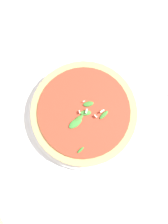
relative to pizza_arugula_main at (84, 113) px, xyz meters
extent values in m
plane|color=silver|center=(0.01, -0.02, -0.02)|extent=(6.00, 6.00, 0.00)
cylinder|color=white|center=(0.00, 0.00, -0.01)|extent=(0.34, 0.34, 0.01)
cylinder|color=tan|center=(0.00, 0.00, 0.00)|extent=(0.32, 0.32, 0.02)
cylinder|color=#B73823|center=(0.00, 0.00, 0.02)|extent=(0.27, 0.27, 0.01)
ellipsoid|color=#367529|center=(-0.05, 0.03, 0.02)|extent=(0.04, 0.02, 0.01)
ellipsoid|color=#387428|center=(-0.02, -0.01, 0.02)|extent=(0.03, 0.02, 0.01)
ellipsoid|color=#3B7E2D|center=(0.00, 0.01, 0.02)|extent=(0.04, 0.03, 0.01)
ellipsoid|color=#398230|center=(0.04, 0.02, 0.02)|extent=(0.05, 0.03, 0.01)
ellipsoid|color=#367D2A|center=(0.05, 0.10, 0.02)|extent=(0.03, 0.02, 0.01)
ellipsoid|color=#3D7629|center=(0.03, 0.01, 0.02)|extent=(0.04, 0.02, 0.01)
cube|color=#EFE5C6|center=(-0.03, 0.03, 0.03)|extent=(0.01, 0.01, 0.01)
cube|color=#EFE5C6|center=(-0.01, -0.03, 0.03)|extent=(0.01, 0.00, 0.00)
cube|color=#EFE5C6|center=(-0.01, 0.00, 0.03)|extent=(0.01, 0.01, 0.01)
cube|color=#EFE5C6|center=(0.01, 0.00, 0.03)|extent=(0.00, 0.01, 0.01)
cube|color=#EFE5C6|center=(-0.05, 0.02, 0.03)|extent=(0.01, 0.01, 0.01)
camera|label=1|loc=(0.05, 0.12, 0.78)|focal=42.00mm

